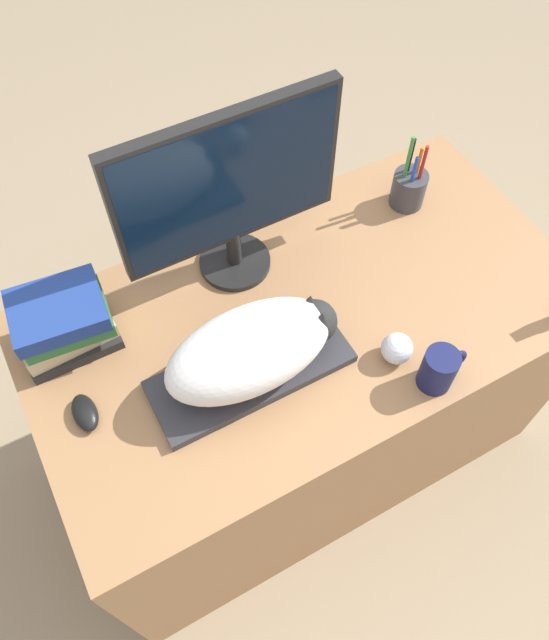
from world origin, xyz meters
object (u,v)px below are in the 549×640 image
computer_mouse (85,413)px  pen_cup (409,188)px  keyboard (251,371)px  cat (255,348)px  monitor (229,189)px  coffee_mug (439,369)px  baseball (397,348)px  book_stack (63,323)px

computer_mouse → pen_cup: 0.97m
keyboard → computer_mouse: 0.36m
cat → monitor: monitor is taller
monitor → coffee_mug: bearing=-64.5°
coffee_mug → baseball: 0.10m
coffee_mug → book_stack: size_ratio=0.51×
coffee_mug → book_stack: book_stack is taller
pen_cup → baseball: size_ratio=3.12×
computer_mouse → coffee_mug: coffee_mug is taller
baseball → pen_cup: bearing=52.0°
pen_cup → computer_mouse: bearing=-169.0°
cat → computer_mouse: (-0.37, 0.08, -0.09)m
monitor → pen_cup: 0.53m
keyboard → coffee_mug: (0.35, -0.21, 0.04)m
keyboard → book_stack: (-0.32, 0.27, 0.07)m
keyboard → coffee_mug: 0.41m
cat → coffee_mug: cat is taller
monitor → pen_cup: bearing=-3.3°
computer_mouse → cat: bearing=-12.0°
baseball → cat: bearing=158.4°
computer_mouse → baseball: bearing=-16.4°
keyboard → coffee_mug: bearing=-31.0°
monitor → book_stack: monitor is taller
cat → book_stack: (-0.33, 0.27, -0.03)m
computer_mouse → pen_cup: pen_cup is taller
keyboard → book_stack: book_stack is taller
computer_mouse → baseball: 0.69m
coffee_mug → keyboard: bearing=149.0°
coffee_mug → computer_mouse: bearing=157.8°
monitor → keyboard: bearing=-110.4°
pen_cup → keyboard: bearing=-156.4°
cat → keyboard: bearing=180.0°
book_stack → monitor: bearing=3.1°
monitor → coffee_mug: (0.24, -0.50, -0.21)m
coffee_mug → baseball: (-0.04, 0.09, -0.02)m
cat → baseball: cat is taller
keyboard → book_stack: bearing=139.9°
baseball → book_stack: (-0.62, 0.38, 0.04)m
monitor → coffee_mug: 0.59m
monitor → book_stack: (-0.43, -0.02, -0.18)m
coffee_mug → book_stack: 0.82m
cat → coffee_mug: (0.33, -0.21, -0.05)m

